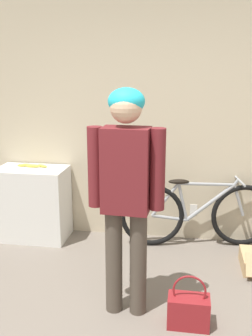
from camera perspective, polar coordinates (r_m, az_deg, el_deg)
wall_back at (r=4.33m, az=2.98°, el=6.38°), size 8.00×0.07×2.60m
side_shelf at (r=4.58m, az=-13.30°, el=-5.02°), size 0.77×0.46×0.82m
person at (r=2.91m, az=0.01°, el=-2.00°), size 0.58×0.25×1.77m
bicycle at (r=4.34m, az=10.34°, el=-6.56°), size 1.67×0.46×0.76m
banana at (r=4.50m, az=-13.42°, el=0.35°), size 0.36×0.10×0.04m
handbag at (r=3.18m, az=9.06°, el=-19.68°), size 0.31×0.18×0.42m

